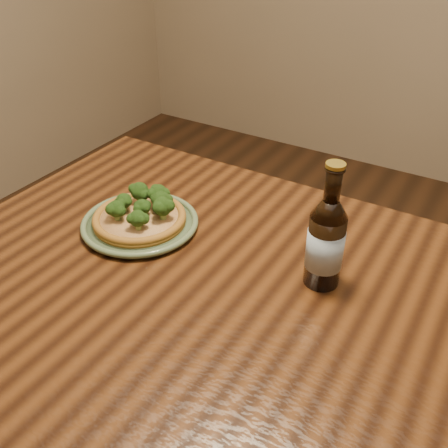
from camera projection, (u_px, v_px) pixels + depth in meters
The scene contains 4 objects.
table at pixel (310, 364), 0.95m from camera, with size 1.60×0.90×0.75m.
plate at pixel (140, 223), 1.15m from camera, with size 0.26×0.26×0.02m.
pizza at pixel (141, 214), 1.14m from camera, with size 0.21×0.21×0.07m.
beer_bottle at pixel (326, 241), 0.95m from camera, with size 0.07×0.07×0.25m.
Camera 1 is at (0.20, -0.54, 1.40)m, focal length 42.00 mm.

